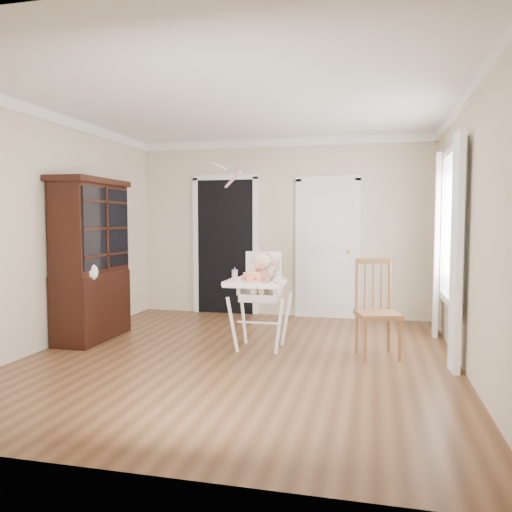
% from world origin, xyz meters
% --- Properties ---
extents(floor, '(5.00, 5.00, 0.00)m').
position_xyz_m(floor, '(0.00, 0.00, 0.00)').
color(floor, '#54341D').
rests_on(floor, ground).
extents(ceiling, '(5.00, 5.00, 0.00)m').
position_xyz_m(ceiling, '(0.00, 0.00, 2.70)').
color(ceiling, white).
rests_on(ceiling, wall_back).
extents(wall_back, '(4.50, 0.00, 4.50)m').
position_xyz_m(wall_back, '(0.00, 2.50, 1.35)').
color(wall_back, beige).
rests_on(wall_back, floor).
extents(wall_left, '(0.00, 5.00, 5.00)m').
position_xyz_m(wall_left, '(-2.25, 0.00, 1.35)').
color(wall_left, beige).
rests_on(wall_left, floor).
extents(wall_right, '(0.00, 5.00, 5.00)m').
position_xyz_m(wall_right, '(2.25, 0.00, 1.35)').
color(wall_right, beige).
rests_on(wall_right, floor).
extents(crown_molding, '(4.50, 5.00, 0.12)m').
position_xyz_m(crown_molding, '(0.00, 0.00, 2.64)').
color(crown_molding, white).
rests_on(crown_molding, ceiling).
extents(doorway, '(1.06, 0.05, 2.22)m').
position_xyz_m(doorway, '(-0.90, 2.48, 1.11)').
color(doorway, black).
rests_on(doorway, wall_back).
extents(closet_door, '(0.96, 0.09, 2.13)m').
position_xyz_m(closet_door, '(0.70, 2.48, 1.02)').
color(closet_door, white).
rests_on(closet_door, wall_back).
extents(window_right, '(0.13, 1.84, 2.30)m').
position_xyz_m(window_right, '(2.18, 0.80, 1.29)').
color(window_right, white).
rests_on(window_right, wall_right).
extents(high_chair, '(0.66, 0.80, 1.13)m').
position_xyz_m(high_chair, '(0.12, 0.44, 0.70)').
color(high_chair, white).
rests_on(high_chair, floor).
extents(baby, '(0.32, 0.24, 0.49)m').
position_xyz_m(baby, '(0.13, 0.47, 0.85)').
color(baby, beige).
rests_on(baby, high_chair).
extents(cake, '(0.26, 0.26, 0.12)m').
position_xyz_m(cake, '(0.10, 0.16, 0.84)').
color(cake, silver).
rests_on(cake, high_chair).
extents(sippy_cup, '(0.07, 0.07, 0.16)m').
position_xyz_m(sippy_cup, '(-0.13, 0.30, 0.85)').
color(sippy_cup, pink).
rests_on(sippy_cup, high_chair).
extents(china_cabinet, '(0.52, 1.17, 1.97)m').
position_xyz_m(china_cabinet, '(-1.99, 0.41, 0.99)').
color(china_cabinet, black).
rests_on(china_cabinet, floor).
extents(dining_chair, '(0.53, 0.53, 1.05)m').
position_xyz_m(dining_chair, '(1.42, 0.41, 0.49)').
color(dining_chair, brown).
rests_on(dining_chair, floor).
extents(streamer, '(0.34, 0.39, 0.15)m').
position_xyz_m(streamer, '(-0.58, 1.12, 2.17)').
color(streamer, pink).
rests_on(streamer, ceiling).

